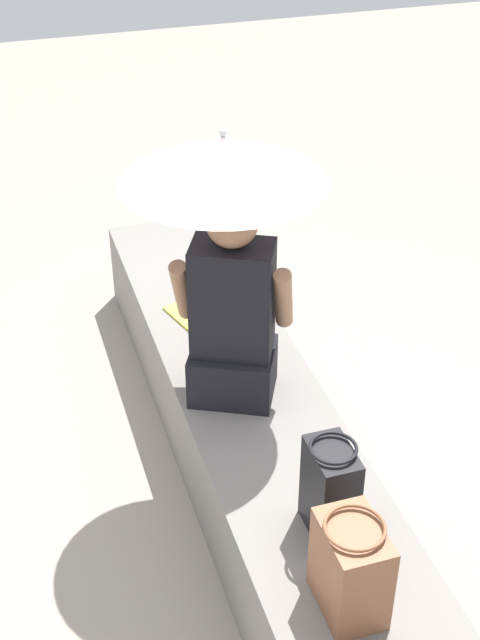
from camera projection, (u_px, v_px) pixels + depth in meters
The scene contains 7 objects.
ground_plane at pixel (246, 463), 3.97m from camera, with size 14.00×14.00×0.00m, color #9E9384.
stone_bench at pixel (247, 426), 3.85m from camera, with size 3.19×0.60×0.44m, color gray.
person_seated at pixel (233, 315), 3.48m from camera, with size 0.40×0.51×0.90m.
parasol at pixel (223, 159), 3.20m from camera, with size 0.79×0.79×1.13m.
handbag_black at pixel (351, 568), 2.69m from camera, with size 0.26×0.19×0.36m.
tote_bag_canvas at pixel (330, 490), 2.96m from camera, with size 0.22×0.16×0.38m.
magazine at pixel (196, 315), 4.17m from camera, with size 0.28×0.20×0.01m, color #EAE04C.
Camera 1 is at (2.80, -0.91, 2.75)m, focal length 49.31 mm.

